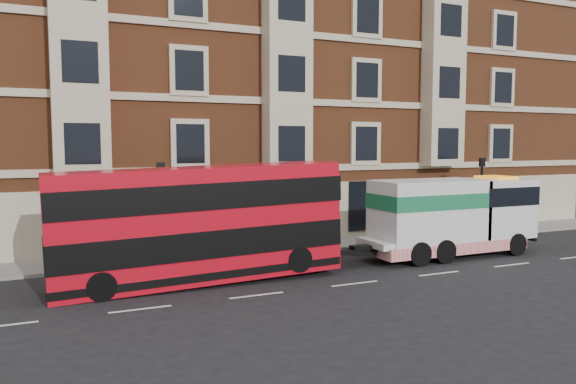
{
  "coord_description": "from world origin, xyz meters",
  "views": [
    {
      "loc": [
        -10.94,
        -18.02,
        5.33
      ],
      "look_at": [
        -0.98,
        4.0,
        3.22
      ],
      "focal_mm": 35.0,
      "sensor_mm": 36.0,
      "label": 1
    }
  ],
  "objects": [
    {
      "name": "ground",
      "position": [
        0.0,
        0.0,
        0.0
      ],
      "size": [
        120.0,
        120.0,
        0.0
      ],
      "primitive_type": "plane",
      "color": "black",
      "rests_on": "ground"
    },
    {
      "name": "sidewalk",
      "position": [
        0.0,
        7.5,
        0.07
      ],
      "size": [
        90.0,
        3.0,
        0.15
      ],
      "primitive_type": "cube",
      "color": "slate",
      "rests_on": "ground"
    },
    {
      "name": "victorian_terrace",
      "position": [
        0.5,
        15.0,
        10.07
      ],
      "size": [
        45.0,
        12.0,
        20.4
      ],
      "color": "brown",
      "rests_on": "ground"
    },
    {
      "name": "lamp_post_west",
      "position": [
        -6.0,
        6.2,
        2.68
      ],
      "size": [
        0.35,
        0.15,
        4.35
      ],
      "color": "black",
      "rests_on": "sidewalk"
    },
    {
      "name": "lamp_post_east",
      "position": [
        12.0,
        6.2,
        2.68
      ],
      "size": [
        0.35,
        0.15,
        4.35
      ],
      "color": "black",
      "rests_on": "sidewalk"
    },
    {
      "name": "double_decker_bus",
      "position": [
        -5.33,
        2.6,
        2.34
      ],
      "size": [
        10.93,
        2.51,
        4.43
      ],
      "color": "red",
      "rests_on": "ground"
    },
    {
      "name": "tow_truck",
      "position": [
        6.73,
        2.6,
        1.93
      ],
      "size": [
        8.75,
        2.59,
        3.65
      ],
      "color": "silver",
      "rests_on": "ground"
    },
    {
      "name": "pedestrian",
      "position": [
        -10.13,
        6.3,
        0.96
      ],
      "size": [
        0.7,
        0.67,
        1.62
      ],
      "primitive_type": "imported",
      "rotation": [
        0.0,
        0.0,
        -0.68
      ],
      "color": "#1E1A35",
      "rests_on": "sidewalk"
    }
  ]
}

